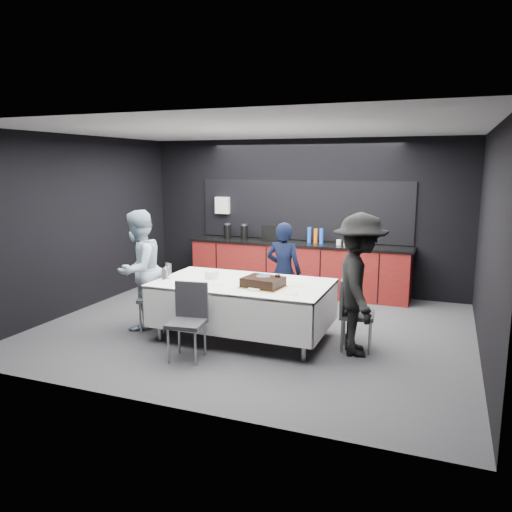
% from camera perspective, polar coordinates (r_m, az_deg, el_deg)
% --- Properties ---
extents(ground, '(6.00, 6.00, 0.00)m').
position_cam_1_polar(ground, '(7.28, -0.29, -8.29)').
color(ground, '#3F4044').
rests_on(ground, ground).
extents(room_shell, '(6.04, 5.04, 2.82)m').
position_cam_1_polar(room_shell, '(6.91, -0.30, 6.46)').
color(room_shell, white).
rests_on(room_shell, ground).
extents(kitchenette, '(4.10, 0.64, 2.05)m').
position_cam_1_polar(kitchenette, '(9.18, 4.68, -0.88)').
color(kitchenette, '#61110F').
rests_on(kitchenette, ground).
extents(party_table, '(2.32, 1.32, 0.78)m').
position_cam_1_polar(party_table, '(6.74, -1.54, -4.14)').
color(party_table, '#99999E').
rests_on(party_table, ground).
extents(cake_assembly, '(0.58, 0.50, 0.17)m').
position_cam_1_polar(cake_assembly, '(6.42, 0.82, -3.01)').
color(cake_assembly, gold).
rests_on(cake_assembly, party_table).
extents(plate_stack, '(0.20, 0.20, 0.10)m').
position_cam_1_polar(plate_stack, '(6.96, -5.08, -2.12)').
color(plate_stack, white).
rests_on(plate_stack, party_table).
extents(loose_plate_near, '(0.19, 0.19, 0.01)m').
position_cam_1_polar(loose_plate_near, '(6.58, -4.33, -3.25)').
color(loose_plate_near, white).
rests_on(loose_plate_near, party_table).
extents(loose_plate_right_a, '(0.20, 0.20, 0.01)m').
position_cam_1_polar(loose_plate_right_a, '(6.54, 4.91, -3.34)').
color(loose_plate_right_a, white).
rests_on(loose_plate_right_a, party_table).
extents(loose_plate_right_b, '(0.20, 0.20, 0.01)m').
position_cam_1_polar(loose_plate_right_b, '(6.14, 4.02, -4.25)').
color(loose_plate_right_b, white).
rests_on(loose_plate_right_b, party_table).
extents(loose_plate_far, '(0.21, 0.21, 0.01)m').
position_cam_1_polar(loose_plate_far, '(7.11, 1.25, -2.19)').
color(loose_plate_far, white).
rests_on(loose_plate_far, party_table).
extents(fork_pile, '(0.16, 0.10, 0.02)m').
position_cam_1_polar(fork_pile, '(6.26, -0.21, -3.85)').
color(fork_pile, white).
rests_on(fork_pile, party_table).
extents(champagne_flute, '(0.06, 0.06, 0.22)m').
position_cam_1_polar(champagne_flute, '(6.97, -10.10, -1.30)').
color(champagne_flute, white).
rests_on(champagne_flute, party_table).
extents(chair_left, '(0.53, 0.53, 0.92)m').
position_cam_1_polar(chair_left, '(7.24, -10.93, -4.17)').
color(chair_left, '#303035').
rests_on(chair_left, ground).
extents(chair_right, '(0.46, 0.46, 0.92)m').
position_cam_1_polar(chair_right, '(6.50, 10.81, -5.87)').
color(chair_right, '#303035').
rests_on(chair_right, ground).
extents(chair_near, '(0.47, 0.47, 0.92)m').
position_cam_1_polar(chair_near, '(6.16, -7.69, -6.69)').
color(chair_near, '#303035').
rests_on(chair_near, ground).
extents(person_center, '(0.56, 0.39, 1.50)m').
position_cam_1_polar(person_center, '(7.49, 3.18, -1.82)').
color(person_center, black).
rests_on(person_center, ground).
extents(person_left, '(0.65, 0.83, 1.70)m').
position_cam_1_polar(person_left, '(7.33, -13.24, -1.54)').
color(person_left, '#A0B9C9').
rests_on(person_left, ground).
extents(person_right, '(0.94, 1.28, 1.77)m').
position_cam_1_polar(person_right, '(6.25, 11.72, -3.23)').
color(person_right, black).
rests_on(person_right, ground).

